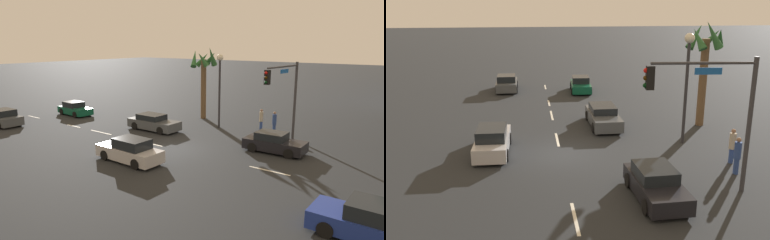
% 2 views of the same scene
% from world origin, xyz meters
% --- Properties ---
extents(ground_plane, '(220.00, 220.00, 0.00)m').
position_xyz_m(ground_plane, '(0.00, 0.00, 0.00)').
color(ground_plane, '#232628').
extents(lane_stripe_0, '(2.02, 0.14, 0.01)m').
position_xyz_m(lane_stripe_0, '(-18.00, 0.00, 0.01)').
color(lane_stripe_0, silver).
rests_on(lane_stripe_0, ground_plane).
extents(lane_stripe_1, '(1.88, 0.14, 0.01)m').
position_xyz_m(lane_stripe_1, '(-11.51, 0.00, 0.01)').
color(lane_stripe_1, silver).
rests_on(lane_stripe_1, ground_plane).
extents(lane_stripe_2, '(2.52, 0.14, 0.01)m').
position_xyz_m(lane_stripe_2, '(-7.80, 0.00, 0.01)').
color(lane_stripe_2, silver).
rests_on(lane_stripe_2, ground_plane).
extents(lane_stripe_3, '(2.45, 0.14, 0.01)m').
position_xyz_m(lane_stripe_3, '(-2.34, 0.00, 0.01)').
color(lane_stripe_3, silver).
rests_on(lane_stripe_3, ground_plane).
extents(lane_stripe_4, '(2.50, 0.14, 0.01)m').
position_xyz_m(lane_stripe_4, '(7.05, 0.00, 0.01)').
color(lane_stripe_4, silver).
rests_on(lane_stripe_4, ground_plane).
extents(car_0, '(4.48, 1.88, 1.49)m').
position_xyz_m(car_0, '(-0.57, -3.61, 0.68)').
color(car_0, '#B7B7BC').
rests_on(car_0, ground_plane).
extents(car_1, '(4.10, 1.97, 1.34)m').
position_xyz_m(car_1, '(5.74, 3.53, 0.62)').
color(car_1, black).
rests_on(car_1, ground_plane).
extents(car_2, '(3.99, 1.97, 1.36)m').
position_xyz_m(car_2, '(-15.62, 3.09, 0.62)').
color(car_2, '#0F5138').
rests_on(car_2, ground_plane).
extents(car_3, '(4.13, 1.97, 1.46)m').
position_xyz_m(car_3, '(-16.84, -3.54, 0.67)').
color(car_3, '#474C51').
rests_on(car_3, ground_plane).
extents(car_4, '(4.60, 1.90, 1.33)m').
position_xyz_m(car_4, '(-4.92, 3.22, 0.63)').
color(car_4, '#474C51').
rests_on(car_4, ground_plane).
extents(traffic_signal, '(0.62, 4.61, 5.83)m').
position_xyz_m(traffic_signal, '(5.39, 5.89, 3.95)').
color(traffic_signal, '#38383D').
rests_on(traffic_signal, ground_plane).
extents(streetlamp, '(0.56, 0.56, 6.27)m').
position_xyz_m(streetlamp, '(-0.96, 7.19, 4.38)').
color(streetlamp, '#2D2D33').
rests_on(streetlamp, ground_plane).
extents(pedestrian_0, '(0.36, 0.36, 1.80)m').
position_xyz_m(pedestrian_0, '(2.37, 8.51, 0.96)').
color(pedestrian_0, '#2D478C').
rests_on(pedestrian_0, ground_plane).
extents(pedestrian_1, '(0.44, 0.44, 1.81)m').
position_xyz_m(pedestrian_1, '(3.72, 8.09, 0.97)').
color(pedestrian_1, '#2D478C').
rests_on(pedestrian_1, ground_plane).
extents(palm_tree_1, '(2.59, 2.49, 6.88)m').
position_xyz_m(palm_tree_1, '(-4.25, 9.63, 4.67)').
color(palm_tree_1, brown).
rests_on(palm_tree_1, ground_plane).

